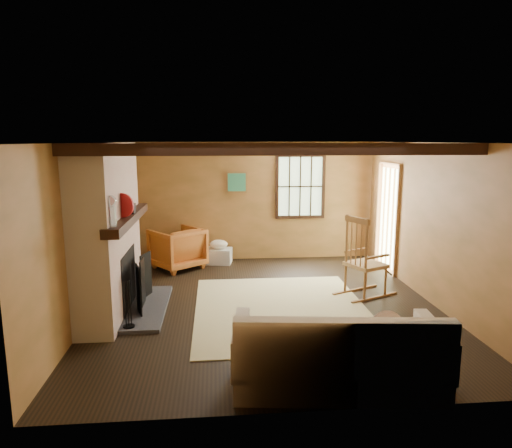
{
  "coord_description": "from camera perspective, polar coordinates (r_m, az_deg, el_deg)",
  "views": [
    {
      "loc": [
        -0.74,
        -6.46,
        2.43
      ],
      "look_at": [
        -0.12,
        0.4,
        1.17
      ],
      "focal_mm": 32.0,
      "sensor_mm": 36.0,
      "label": 1
    }
  ],
  "objects": [
    {
      "name": "ground",
      "position": [
        6.95,
        1.29,
        -10.08
      ],
      "size": [
        5.5,
        5.5,
        0.0
      ],
      "primitive_type": "plane",
      "color": "black",
      "rests_on": "ground"
    },
    {
      "name": "room_envelope",
      "position": [
        6.84,
        2.95,
        3.7
      ],
      "size": [
        5.02,
        5.52,
        2.44
      ],
      "color": "#AD6F3D",
      "rests_on": "ground"
    },
    {
      "name": "fireplace",
      "position": [
        6.76,
        -17.76,
        -1.41
      ],
      "size": [
        1.02,
        2.3,
        2.4
      ],
      "color": "brown",
      "rests_on": "ground"
    },
    {
      "name": "rug",
      "position": [
        6.78,
        3.19,
        -10.58
      ],
      "size": [
        2.5,
        3.0,
        0.01
      ],
      "primitive_type": "cube",
      "color": "beige",
      "rests_on": "ground"
    },
    {
      "name": "rocking_chair",
      "position": [
        7.4,
        13.32,
        -4.66
      ],
      "size": [
        1.05,
        0.83,
        1.29
      ],
      "rotation": [
        0.0,
        0.0,
        2.01
      ],
      "color": "#AE7C54",
      "rests_on": "ground"
    },
    {
      "name": "sofa",
      "position": [
        4.79,
        10.26,
        -16.19
      ],
      "size": [
        2.16,
        1.14,
        0.84
      ],
      "rotation": [
        0.0,
        0.0,
        -0.11
      ],
      "color": "white",
      "rests_on": "ground"
    },
    {
      "name": "firewood_pile",
      "position": [
        9.42,
        -11.59,
        -4.07
      ],
      "size": [
        0.61,
        0.11,
        0.22
      ],
      "color": "brown",
      "rests_on": "ground"
    },
    {
      "name": "laundry_basket",
      "position": [
        9.19,
        -4.67,
        -4.0
      ],
      "size": [
        0.56,
        0.46,
        0.3
      ],
      "primitive_type": "cube",
      "rotation": [
        0.0,
        0.0,
        -0.18
      ],
      "color": "silver",
      "rests_on": "ground"
    },
    {
      "name": "basket_pillow",
      "position": [
        9.13,
        -4.69,
        -2.55
      ],
      "size": [
        0.42,
        0.37,
        0.18
      ],
      "primitive_type": "ellipsoid",
      "rotation": [
        0.0,
        0.0,
        0.26
      ],
      "color": "white",
      "rests_on": "laundry_basket"
    },
    {
      "name": "armchair",
      "position": [
        8.87,
        -9.81,
        -3.0
      ],
      "size": [
        1.2,
        1.21,
        0.79
      ],
      "primitive_type": "imported",
      "rotation": [
        0.0,
        0.0,
        -2.48
      ],
      "color": "#BF6026",
      "rests_on": "ground"
    }
  ]
}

